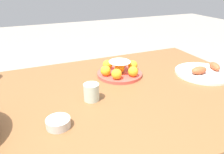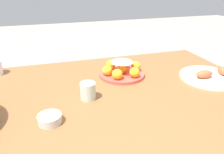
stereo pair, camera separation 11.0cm
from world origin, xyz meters
name	(u,v)px [view 1 (the left image)]	position (x,y,z in m)	size (l,w,h in m)	color
dining_table	(103,110)	(0.00, 0.00, 0.67)	(1.58, 0.98, 0.75)	brown
cake_plate	(119,70)	(-0.17, -0.18, 0.78)	(0.25, 0.25, 0.09)	#E04C42
sauce_bowl	(58,122)	(0.23, 0.16, 0.77)	(0.09, 0.09, 0.03)	beige
seafood_platter	(203,72)	(-0.61, 0.00, 0.76)	(0.31, 0.31, 0.06)	silver
cup_far	(91,92)	(0.06, 0.02, 0.79)	(0.07, 0.07, 0.08)	beige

